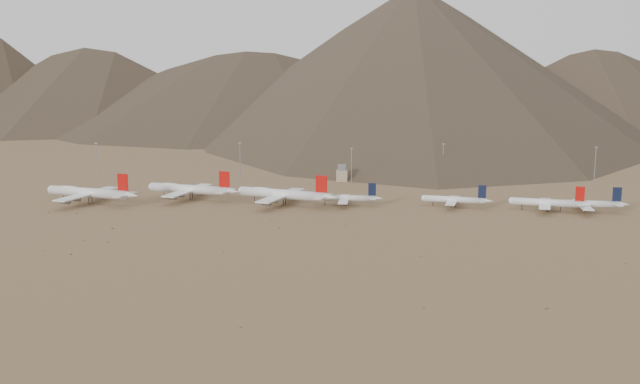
# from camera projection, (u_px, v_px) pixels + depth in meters

# --- Properties ---
(ground) EXTENTS (3000.00, 3000.00, 0.00)m
(ground) POSITION_uv_depth(u_px,v_px,m) (276.00, 214.00, 406.63)
(ground) COLOR #92704B
(ground) RESTS_ON ground
(mountain_ridge) EXTENTS (4400.00, 1000.00, 300.00)m
(mountain_ridge) POSITION_uv_depth(u_px,v_px,m) (354.00, 26.00, 1261.34)
(mountain_ridge) COLOR #4D3C2E
(mountain_ridge) RESTS_ON ground
(widebody_west) EXTENTS (65.25, 51.62, 19.89)m
(widebody_west) POSITION_uv_depth(u_px,v_px,m) (89.00, 192.00, 436.69)
(widebody_west) COLOR white
(widebody_west) RESTS_ON ground
(widebody_centre) EXTENTS (63.34, 49.97, 19.21)m
(widebody_centre) POSITION_uv_depth(u_px,v_px,m) (190.00, 189.00, 449.81)
(widebody_centre) COLOR white
(widebody_centre) RESTS_ON ground
(widebody_east) EXTENTS (64.44, 51.20, 19.81)m
(widebody_east) POSITION_uv_depth(u_px,v_px,m) (283.00, 194.00, 431.65)
(widebody_east) COLOR white
(widebody_east) RESTS_ON ground
(narrowbody_a) EXTENTS (42.47, 30.27, 14.02)m
(narrowbody_a) POSITION_uv_depth(u_px,v_px,m) (347.00, 198.00, 430.64)
(narrowbody_a) COLOR white
(narrowbody_a) RESTS_ON ground
(narrowbody_b) EXTENTS (42.27, 30.95, 14.10)m
(narrowbody_b) POSITION_uv_depth(u_px,v_px,m) (456.00, 200.00, 425.66)
(narrowbody_b) COLOR white
(narrowbody_b) RESTS_ON ground
(narrowbody_c) EXTENTS (46.29, 34.04, 15.52)m
(narrowbody_c) POSITION_uv_depth(u_px,v_px,m) (549.00, 203.00, 413.93)
(narrowbody_c) COLOR white
(narrowbody_c) RESTS_ON ground
(narrowbody_d) EXTENTS (45.69, 32.86, 15.07)m
(narrowbody_d) POSITION_uv_depth(u_px,v_px,m) (587.00, 204.00, 411.57)
(narrowbody_d) COLOR white
(narrowbody_d) RESTS_ON ground
(control_tower) EXTENTS (8.00, 8.00, 12.00)m
(control_tower) POSITION_uv_depth(u_px,v_px,m) (342.00, 174.00, 520.44)
(control_tower) COLOR tan
(control_tower) RESTS_ON ground
(mast_far_west) EXTENTS (2.00, 0.60, 25.70)m
(mast_far_west) POSITION_uv_depth(u_px,v_px,m) (97.00, 158.00, 539.17)
(mast_far_west) COLOR gray
(mast_far_west) RESTS_ON ground
(mast_west) EXTENTS (2.00, 0.60, 25.70)m
(mast_west) POSITION_uv_depth(u_px,v_px,m) (240.00, 158.00, 541.42)
(mast_west) COLOR gray
(mast_west) RESTS_ON ground
(mast_centre) EXTENTS (2.00, 0.60, 25.70)m
(mast_centre) POSITION_uv_depth(u_px,v_px,m) (351.00, 164.00, 507.94)
(mast_centre) COLOR gray
(mast_centre) RESTS_ON ground
(mast_east) EXTENTS (2.00, 0.60, 25.70)m
(mast_east) POSITION_uv_depth(u_px,v_px,m) (443.00, 159.00, 535.66)
(mast_east) COLOR gray
(mast_east) RESTS_ON ground
(mast_far_east) EXTENTS (2.00, 0.60, 25.70)m
(mast_far_east) POSITION_uv_depth(u_px,v_px,m) (595.00, 163.00, 514.62)
(mast_far_east) COLOR gray
(mast_far_east) RESTS_ON ground
(desert_scrub) EXTENTS (429.20, 169.32, 0.83)m
(desert_scrub) POSITION_uv_depth(u_px,v_px,m) (158.00, 247.00, 332.73)
(desert_scrub) COLOR brown
(desert_scrub) RESTS_ON ground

